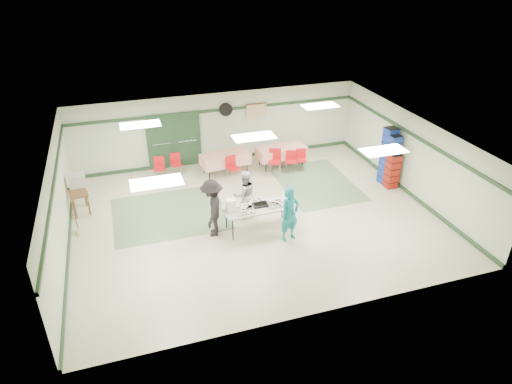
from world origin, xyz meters
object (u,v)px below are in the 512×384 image
object	(u,v)px
dining_table_a	(281,151)
chair_loose_b	(159,166)
volunteer_teal	(290,214)
dining_table_b	(225,159)
serving_table	(258,208)
printer_table	(78,195)
crate_stack_red	(392,171)
office_printer	(77,180)
chair_a	(291,159)
chair_d	(232,165)
crate_stack_blue_b	(392,161)
chair_loose_a	(176,162)
broom	(74,213)
volunteer_dark	(212,208)
crate_stack_blue_a	(388,156)
chair_b	(275,159)
volunteer_grey	(245,194)
chair_c	(301,157)

from	to	relation	value
dining_table_a	chair_loose_b	size ratio (longest dim) A/B	2.29
volunteer_teal	dining_table_b	size ratio (longest dim) A/B	0.89
serving_table	printer_table	world-z (taller)	serving_table
crate_stack_red	office_printer	distance (m)	10.48
chair_a	chair_d	distance (m)	2.26
dining_table_a	crate_stack_blue_b	size ratio (longest dim) A/B	1.01
chair_d	chair_loose_a	xyz separation A→B (m)	(-1.86, 1.05, -0.05)
dining_table_a	office_printer	size ratio (longest dim) A/B	3.72
crate_stack_blue_b	broom	world-z (taller)	crate_stack_blue_b
chair_a	serving_table	bearing A→B (deg)	-100.60
volunteer_dark	chair_loose_b	world-z (taller)	volunteer_dark
volunteer_dark	dining_table_a	bearing A→B (deg)	155.05
volunteer_teal	office_printer	world-z (taller)	volunteer_teal
chair_loose_b	volunteer_teal	bearing A→B (deg)	-47.67
dining_table_a	crate_stack_blue_a	world-z (taller)	crate_stack_blue_a
chair_b	broom	xyz separation A→B (m)	(-6.91, -2.01, 0.11)
chair_d	chair_loose_b	distance (m)	2.63
volunteer_teal	chair_loose_b	world-z (taller)	volunteer_teal
printer_table	serving_table	bearing A→B (deg)	-38.01
chair_loose_b	dining_table_a	bearing A→B (deg)	7.74
crate_stack_blue_b	chair_loose_b	bearing A→B (deg)	158.31
dining_table_b	crate_stack_blue_b	bearing A→B (deg)	-34.44
volunteer_teal	dining_table_a	size ratio (longest dim) A/B	0.86
volunteer_grey	chair_a	xyz separation A→B (m)	(2.56, 2.59, -0.29)
chair_b	dining_table_b	bearing A→B (deg)	-178.09
chair_a	chair_loose_b	world-z (taller)	chair_loose_b
chair_b	dining_table_a	bearing A→B (deg)	70.70
chair_loose_a	office_printer	size ratio (longest dim) A/B	1.58
chair_d	crate_stack_blue_a	distance (m)	5.48
chair_b	crate_stack_blue_b	xyz separation A→B (m)	(3.47, -2.18, 0.37)
chair_loose_a	crate_stack_blue_b	xyz separation A→B (m)	(6.97, -3.22, 0.45)
chair_loose_b	crate_stack_red	xyz separation A→B (m)	(7.60, -3.15, 0.12)
dining_table_b	chair_a	size ratio (longest dim) A/B	2.33
chair_d	chair_loose_b	xyz separation A→B (m)	(-2.49, 0.85, -0.04)
volunteer_grey	volunteer_dark	size ratio (longest dim) A/B	0.89
dining_table_a	chair_a	bearing A→B (deg)	-79.37
broom	crate_stack_blue_b	bearing A→B (deg)	12.91
dining_table_b	broom	size ratio (longest dim) A/B	1.40
printer_table	broom	size ratio (longest dim) A/B	0.67
chair_a	chair_c	world-z (taller)	chair_c
chair_a	broom	bearing A→B (deg)	-140.86
chair_loose_a	chair_loose_b	xyz separation A→B (m)	(-0.62, -0.20, 0.01)
crate_stack_blue_b	printer_table	world-z (taller)	crate_stack_blue_b
dining_table_b	chair_d	distance (m)	0.58
printer_table	office_printer	size ratio (longest dim) A/B	1.72
chair_a	chair_loose_b	distance (m)	4.82
dining_table_b	crate_stack_blue_a	bearing A→B (deg)	-32.12
chair_c	crate_stack_red	size ratio (longest dim) A/B	0.64
chair_c	crate_stack_blue_a	xyz separation A→B (m)	(2.44, -1.90, 0.54)
broom	crate_stack_blue_a	bearing A→B (deg)	14.37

